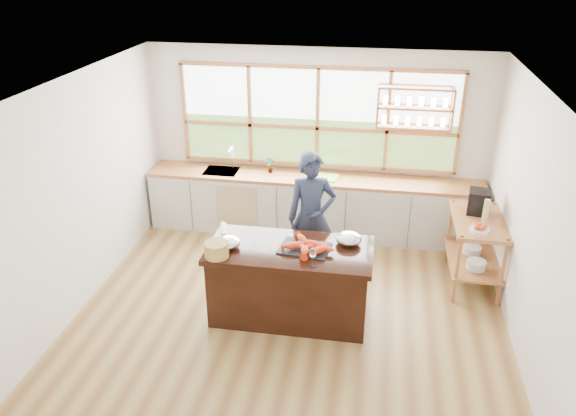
% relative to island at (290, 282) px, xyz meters
% --- Properties ---
extents(ground_plane, '(5.00, 5.00, 0.00)m').
position_rel_island_xyz_m(ground_plane, '(0.00, 0.20, -0.45)').
color(ground_plane, olive).
extents(room_shell, '(5.02, 4.52, 2.71)m').
position_rel_island_xyz_m(room_shell, '(0.02, 0.71, 1.30)').
color(room_shell, beige).
rests_on(room_shell, ground_plane).
extents(back_counter, '(4.90, 0.63, 0.90)m').
position_rel_island_xyz_m(back_counter, '(-0.02, 2.14, 0.00)').
color(back_counter, '#B6B3AC').
rests_on(back_counter, ground_plane).
extents(right_shelf_unit, '(0.62, 1.10, 0.90)m').
position_rel_island_xyz_m(right_shelf_unit, '(2.19, 1.09, 0.15)').
color(right_shelf_unit, '#A86134').
rests_on(right_shelf_unit, ground_plane).
extents(island, '(1.85, 0.90, 0.90)m').
position_rel_island_xyz_m(island, '(0.00, 0.00, 0.00)').
color(island, black).
rests_on(island, ground_plane).
extents(cook, '(0.70, 0.54, 1.70)m').
position_rel_island_xyz_m(cook, '(0.12, 0.93, 0.40)').
color(cook, '#1D243A').
rests_on(cook, ground_plane).
extents(potted_plant, '(0.15, 0.12, 0.25)m').
position_rel_island_xyz_m(potted_plant, '(-0.67, 2.20, 0.57)').
color(potted_plant, slate).
rests_on(potted_plant, back_counter).
extents(cutting_board, '(0.44, 0.36, 0.01)m').
position_rel_island_xyz_m(cutting_board, '(0.14, 2.14, 0.45)').
color(cutting_board, '#6FCE3D').
rests_on(cutting_board, back_counter).
extents(espresso_machine, '(0.30, 0.32, 0.30)m').
position_rel_island_xyz_m(espresso_machine, '(2.19, 1.30, 0.59)').
color(espresso_machine, black).
rests_on(espresso_machine, right_shelf_unit).
extents(wine_bottle, '(0.09, 0.09, 0.30)m').
position_rel_island_xyz_m(wine_bottle, '(2.24, 1.03, 0.59)').
color(wine_bottle, tan).
rests_on(wine_bottle, right_shelf_unit).
extents(fruit_bowl, '(0.23, 0.23, 0.11)m').
position_rel_island_xyz_m(fruit_bowl, '(2.14, 0.75, 0.49)').
color(fruit_bowl, silver).
rests_on(fruit_bowl, right_shelf_unit).
extents(slate_board, '(0.60, 0.47, 0.02)m').
position_rel_island_xyz_m(slate_board, '(0.16, 0.01, 0.45)').
color(slate_board, black).
rests_on(slate_board, island).
extents(lobster_pile, '(0.52, 0.48, 0.08)m').
position_rel_island_xyz_m(lobster_pile, '(0.18, -0.02, 0.50)').
color(lobster_pile, red).
rests_on(lobster_pile, slate_board).
extents(mixing_bowl_left, '(0.27, 0.27, 0.13)m').
position_rel_island_xyz_m(mixing_bowl_left, '(-0.69, -0.09, 0.50)').
color(mixing_bowl_left, '#B5B7BC').
rests_on(mixing_bowl_left, island).
extents(mixing_bowl_right, '(0.30, 0.30, 0.14)m').
position_rel_island_xyz_m(mixing_bowl_right, '(0.64, 0.21, 0.51)').
color(mixing_bowl_right, '#B5B7BC').
rests_on(mixing_bowl_right, island).
extents(wine_glass, '(0.08, 0.08, 0.22)m').
position_rel_island_xyz_m(wine_glass, '(0.30, -0.35, 0.61)').
color(wine_glass, silver).
rests_on(wine_glass, island).
extents(wicker_basket, '(0.26, 0.26, 0.17)m').
position_rel_island_xyz_m(wicker_basket, '(-0.76, -0.31, 0.53)').
color(wicker_basket, tan).
rests_on(wicker_basket, island).
extents(parchment_roll, '(0.17, 0.31, 0.08)m').
position_rel_island_xyz_m(parchment_roll, '(-0.83, 0.22, 0.49)').
color(parchment_roll, silver).
rests_on(parchment_roll, island).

